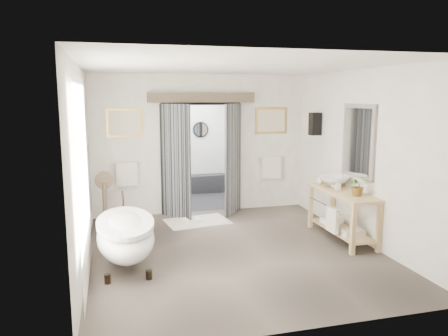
{
  "coord_description": "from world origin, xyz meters",
  "views": [
    {
      "loc": [
        -1.84,
        -6.43,
        2.46
      ],
      "look_at": [
        0.0,
        0.6,
        1.25
      ],
      "focal_mm": 35.0,
      "sensor_mm": 36.0,
      "label": 1
    }
  ],
  "objects": [
    {
      "name": "ground_plane",
      "position": [
        0.0,
        0.0,
        0.0
      ],
      "size": [
        5.0,
        5.0,
        0.0
      ],
      "primitive_type": "plane",
      "color": "#66594F"
    },
    {
      "name": "room_shell",
      "position": [
        -0.04,
        -0.13,
        1.86
      ],
      "size": [
        4.52,
        5.02,
        2.91
      ],
      "color": "silver",
      "rests_on": "ground_plane"
    },
    {
      "name": "shower_room",
      "position": [
        0.0,
        3.99,
        0.91
      ],
      "size": [
        2.22,
        2.01,
        2.51
      ],
      "color": "#242426",
      "rests_on": "ground_plane"
    },
    {
      "name": "back_wall_dressing",
      "position": [
        0.0,
        2.32,
        1.56
      ],
      "size": [
        3.82,
        0.73,
        2.52
      ],
      "color": "black",
      "rests_on": "ground_plane"
    },
    {
      "name": "clawfoot_tub",
      "position": [
        -1.68,
        -0.12,
        0.44
      ],
      "size": [
        0.83,
        1.85,
        0.9
      ],
      "color": "black",
      "rests_on": "ground_plane"
    },
    {
      "name": "vanity",
      "position": [
        1.95,
        0.08,
        0.51
      ],
      "size": [
        0.57,
        1.6,
        0.85
      ],
      "color": "tan",
      "rests_on": "ground_plane"
    },
    {
      "name": "pedestal_mirror",
      "position": [
        -1.98,
        1.59,
        0.48
      ],
      "size": [
        0.33,
        0.21,
        1.12
      ],
      "color": "#4D4433",
      "rests_on": "ground_plane"
    },
    {
      "name": "rug",
      "position": [
        -0.25,
        1.74,
        0.01
      ],
      "size": [
        1.3,
        0.96,
        0.01
      ],
      "primitive_type": "cube",
      "rotation": [
        0.0,
        0.0,
        0.14
      ],
      "color": "beige",
      "rests_on": "ground_plane"
    },
    {
      "name": "slippers",
      "position": [
        -0.36,
        1.75,
        0.04
      ],
      "size": [
        0.41,
        0.29,
        0.05
      ],
      "color": "white",
      "rests_on": "rug"
    },
    {
      "name": "basin",
      "position": [
        2.02,
        0.48,
        0.95
      ],
      "size": [
        0.57,
        0.57,
        0.19
      ],
      "primitive_type": "imported",
      "rotation": [
        0.0,
        0.0,
        -0.03
      ],
      "color": "white",
      "rests_on": "vanity"
    },
    {
      "name": "plant",
      "position": [
        2.02,
        -0.28,
        1.02
      ],
      "size": [
        0.31,
        0.27,
        0.34
      ],
      "primitive_type": "imported",
      "rotation": [
        0.0,
        0.0,
        -0.03
      ],
      "color": "gray",
      "rests_on": "vanity"
    },
    {
      "name": "soap_bottle_a",
      "position": [
        1.91,
        0.17,
        0.94
      ],
      "size": [
        0.09,
        0.09,
        0.17
      ],
      "primitive_type": "imported",
      "rotation": [
        0.0,
        0.0,
        -0.16
      ],
      "color": "gray",
      "rests_on": "vanity"
    },
    {
      "name": "soap_bottle_b",
      "position": [
        1.88,
        0.76,
        0.93
      ],
      "size": [
        0.15,
        0.15,
        0.17
      ],
      "primitive_type": "imported",
      "rotation": [
        0.0,
        0.0,
        -0.2
      ],
      "color": "gray",
      "rests_on": "vanity"
    }
  ]
}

